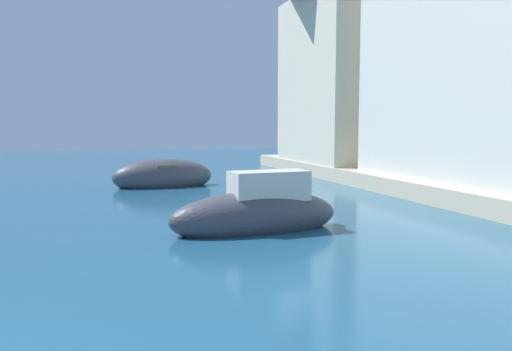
% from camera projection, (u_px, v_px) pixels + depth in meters
% --- Properties ---
extents(moored_boat_1, '(3.56, 1.45, 1.39)m').
position_uv_depth(moored_boat_1, '(258.00, 212.00, 10.03)').
color(moored_boat_1, '#3F3F47').
rests_on(moored_boat_1, ground).
extents(moored_boat_3, '(3.52, 1.76, 1.20)m').
position_uv_depth(moored_boat_3, '(163.00, 176.00, 17.24)').
color(moored_boat_3, '#3F3F47').
rests_on(moored_boat_3, ground).
extents(waterfront_building_annex, '(6.24, 6.54, 8.06)m').
position_uv_depth(waterfront_building_annex, '(367.00, 66.00, 21.97)').
color(waterfront_building_annex, beige).
rests_on(waterfront_building_annex, quay_promenade).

